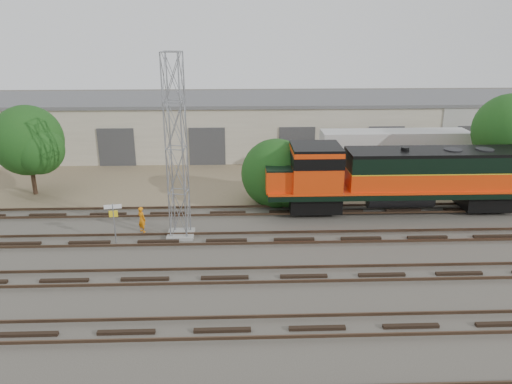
{
  "coord_description": "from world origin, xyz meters",
  "views": [
    {
      "loc": [
        -3.24,
        -25.38,
        12.38
      ],
      "look_at": [
        -2.17,
        4.0,
        2.2
      ],
      "focal_mm": 35.0,
      "sensor_mm": 36.0,
      "label": 1
    }
  ],
  "objects_px": {
    "worker": "(142,219)",
    "locomotive": "(398,176)",
    "semi_trailer": "(397,147)",
    "signal_tower": "(177,152)"
  },
  "relations": [
    {
      "from": "worker",
      "to": "semi_trailer",
      "type": "height_order",
      "value": "semi_trailer"
    },
    {
      "from": "locomotive",
      "to": "semi_trailer",
      "type": "xyz_separation_m",
      "value": [
        2.61,
        8.49,
        -0.15
      ]
    },
    {
      "from": "signal_tower",
      "to": "worker",
      "type": "height_order",
      "value": "signal_tower"
    },
    {
      "from": "worker",
      "to": "locomotive",
      "type": "bearing_deg",
      "value": -129.5
    },
    {
      "from": "signal_tower",
      "to": "semi_trailer",
      "type": "height_order",
      "value": "signal_tower"
    },
    {
      "from": "locomotive",
      "to": "worker",
      "type": "distance_m",
      "value": 16.9
    },
    {
      "from": "signal_tower",
      "to": "worker",
      "type": "xyz_separation_m",
      "value": [
        -2.43,
        0.72,
        -4.41
      ]
    },
    {
      "from": "signal_tower",
      "to": "semi_trailer",
      "type": "relative_size",
      "value": 0.89
    },
    {
      "from": "signal_tower",
      "to": "worker",
      "type": "bearing_deg",
      "value": 163.61
    },
    {
      "from": "locomotive",
      "to": "semi_trailer",
      "type": "distance_m",
      "value": 8.89
    }
  ]
}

